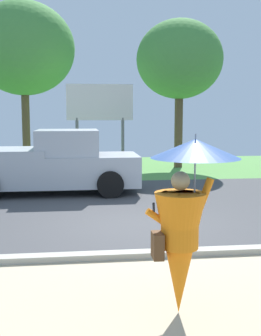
{
  "coord_description": "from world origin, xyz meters",
  "views": [
    {
      "loc": [
        -1.18,
        -8.67,
        2.35
      ],
      "look_at": [
        -0.02,
        1.0,
        1.1
      ],
      "focal_mm": 45.17,
      "sensor_mm": 36.0,
      "label": 1
    }
  ],
  "objects": [
    {
      "name": "ground_plane",
      "position": [
        0.0,
        2.95,
        -0.05
      ],
      "size": [
        40.0,
        22.0,
        0.2
      ],
      "color": "#424244"
    },
    {
      "name": "monk_pedestrian",
      "position": [
        -0.0,
        -3.99,
        1.11
      ],
      "size": [
        1.09,
        1.03,
        2.13
      ],
      "rotation": [
        0.0,
        0.0,
        -0.04
      ],
      "color": "orange",
      "rests_on": "ground_plane"
    },
    {
      "name": "pickup_truck",
      "position": [
        -2.02,
        4.04,
        0.87
      ],
      "size": [
        5.2,
        2.28,
        1.88
      ],
      "rotation": [
        0.0,
        0.0,
        0.07
      ],
      "color": "#ADB2BA",
      "rests_on": "ground_plane"
    },
    {
      "name": "roadside_billboard",
      "position": [
        -0.39,
        8.04,
        2.55
      ],
      "size": [
        2.6,
        0.12,
        3.5
      ],
      "color": "slate",
      "rests_on": "ground_plane"
    },
    {
      "name": "tree_left_far",
      "position": [
        3.14,
        9.57,
        4.65
      ],
      "size": [
        3.72,
        3.72,
        6.37
      ],
      "color": "brown",
      "rests_on": "ground_plane"
    },
    {
      "name": "tree_center_back",
      "position": [
        -3.64,
        11.31,
        5.25
      ],
      "size": [
        4.59,
        4.59,
        7.36
      ],
      "color": "brown",
      "rests_on": "ground_plane"
    }
  ]
}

